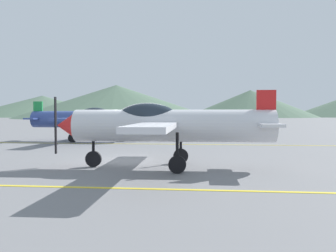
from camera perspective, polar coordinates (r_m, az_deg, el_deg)
name	(u,v)px	position (r m, az deg, el deg)	size (l,w,h in m)	color
ground_plane	(138,162)	(14.25, -4.82, -5.73)	(400.00, 400.00, 0.00)	slate
apron_line_near	(102,188)	(9.50, -10.52, -9.73)	(80.00, 0.16, 0.01)	yellow
apron_line_far	(162,144)	(21.96, -0.96, -2.93)	(80.00, 0.16, 0.01)	yellow
airplane_near	(165,124)	(12.50, -0.53, 0.25)	(7.88, 9.09, 2.73)	silver
airplane_mid	(86,119)	(24.91, -13.00, 1.15)	(7.90, 9.11, 2.73)	#33478C
hill_left	(43,106)	(181.13, -19.49, 3.02)	(70.94, 70.94, 10.06)	#4C6651
hill_centerleft	(116,102)	(129.57, -8.29, 3.91)	(71.37, 71.37, 11.87)	#4C6651
hill_centerright	(250,104)	(157.22, 13.08, 3.52)	(56.50, 56.50, 11.63)	#4C6651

